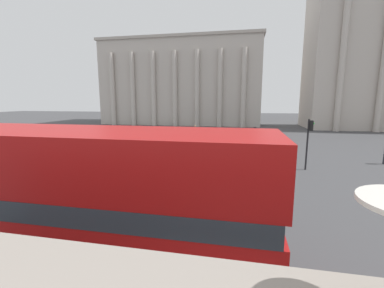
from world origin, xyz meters
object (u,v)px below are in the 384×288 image
object	(u,v)px
double_decker_bus	(62,201)
traffic_light_near	(256,155)
pedestrian_red	(246,147)
pedestrian_blue	(237,151)
plaza_building_left	(184,83)
pedestrian_black	(195,131)
traffic_light_mid	(309,137)

from	to	relation	value
double_decker_bus	traffic_light_near	world-z (taller)	double_decker_bus
traffic_light_near	pedestrian_red	distance (m)	9.90
pedestrian_blue	pedestrian_red	distance (m)	2.24
plaza_building_left	traffic_light_near	world-z (taller)	plaza_building_left
pedestrian_black	pedestrian_blue	xyz separation A→B (m)	(5.48, -11.94, 0.03)
double_decker_bus	pedestrian_red	bearing A→B (deg)	72.64
pedestrian_black	pedestrian_blue	bearing A→B (deg)	-94.96
double_decker_bus	traffic_light_near	size ratio (longest dim) A/B	2.88
plaza_building_left	pedestrian_black	size ratio (longest dim) A/B	17.98
traffic_light_near	pedestrian_blue	bearing A→B (deg)	97.00
pedestrian_black	pedestrian_red	world-z (taller)	pedestrian_black
double_decker_bus	pedestrian_black	bearing A→B (deg)	92.05
double_decker_bus	traffic_light_near	xyz separation A→B (m)	(4.97, 6.21, 0.07)
traffic_light_mid	double_decker_bus	bearing A→B (deg)	-123.66
pedestrian_red	plaza_building_left	bearing A→B (deg)	6.52
plaza_building_left	traffic_light_mid	distance (m)	40.05
plaza_building_left	traffic_light_near	xyz separation A→B (m)	(13.23, -42.75, -5.96)
traffic_light_near	pedestrian_black	world-z (taller)	traffic_light_near
double_decker_bus	plaza_building_left	distance (m)	50.02
plaza_building_left	pedestrian_blue	world-z (taller)	plaza_building_left
traffic_light_mid	plaza_building_left	bearing A→B (deg)	115.55
double_decker_bus	pedestrian_blue	bearing A→B (deg)	72.61
pedestrian_black	double_decker_bus	bearing A→B (deg)	-116.41
double_decker_bus	pedestrian_blue	world-z (taller)	double_decker_bus
traffic_light_near	pedestrian_blue	size ratio (longest dim) A/B	1.98
pedestrian_black	plaza_building_left	bearing A→B (deg)	76.75
plaza_building_left	pedestrian_blue	bearing A→B (deg)	-70.70
plaza_building_left	pedestrian_blue	xyz separation A→B (m)	(12.29, -35.11, -7.27)
plaza_building_left	double_decker_bus	bearing A→B (deg)	-80.42
pedestrian_black	pedestrian_red	bearing A→B (deg)	-87.69
plaza_building_left	pedestrian_red	xyz separation A→B (m)	(12.91, -32.96, -7.38)
plaza_building_left	pedestrian_red	world-z (taller)	plaza_building_left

